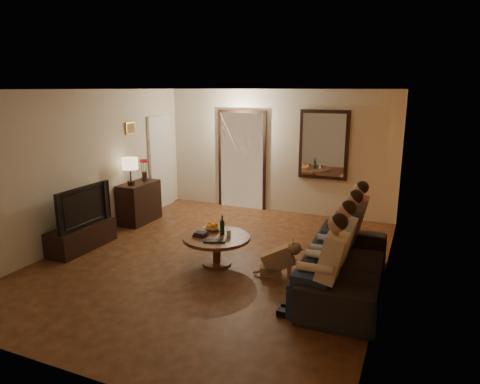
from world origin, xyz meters
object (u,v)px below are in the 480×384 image
at_px(tv, 79,206).
at_px(laptop, 214,242).
at_px(coffee_table, 217,250).
at_px(table_lamp, 130,171).
at_px(person_c, 344,239).
at_px(bowl, 212,228).
at_px(dresser, 139,202).
at_px(person_d, 351,226).
at_px(person_b, 336,254).
at_px(sofa, 347,266).
at_px(wine_bottle, 222,225).
at_px(tv_stand, 82,237).
at_px(dog, 278,258).
at_px(person_a, 326,272).

bearing_deg(tv, laptop, -89.57).
bearing_deg(coffee_table, table_lamp, 155.25).
relative_size(person_c, bowl, 4.63).
bearing_deg(bowl, table_lamp, 158.29).
relative_size(dresser, person_d, 0.75).
xyz_separation_m(person_b, laptop, (-1.76, 0.10, -0.14)).
height_order(dresser, sofa, dresser).
height_order(sofa, wine_bottle, wine_bottle).
relative_size(bowl, laptop, 0.79).
bearing_deg(person_c, coffee_table, -173.34).
relative_size(person_d, coffee_table, 1.18).
xyz_separation_m(dresser, sofa, (4.31, -1.39, -0.06)).
xyz_separation_m(wine_bottle, laptop, (0.05, -0.38, -0.14)).
bearing_deg(table_lamp, tv_stand, -90.00).
bearing_deg(table_lamp, person_d, -3.68).
xyz_separation_m(dresser, coffee_table, (2.36, -1.31, -0.18)).
bearing_deg(bowl, dog, -12.63).
relative_size(person_a, coffee_table, 1.18).
relative_size(dog, coffee_table, 0.55).
relative_size(tv, dog, 2.08).
bearing_deg(tv_stand, person_b, -1.15).
bearing_deg(person_a, dresser, 151.47).
relative_size(table_lamp, laptop, 1.64).
bearing_deg(tv, person_d, -75.18).
distance_m(table_lamp, tv_stand, 1.64).
xyz_separation_m(tv, sofa, (4.31, 0.22, -0.40)).
bearing_deg(sofa, dresser, 69.78).
xyz_separation_m(sofa, coffee_table, (-1.96, 0.08, -0.12)).
bearing_deg(tv_stand, tv, 90.00).
xyz_separation_m(dresser, person_a, (4.21, -2.29, 0.20)).
height_order(table_lamp, wine_bottle, table_lamp).
distance_m(tv, coffee_table, 2.43).
distance_m(tv, dog, 3.39).
bearing_deg(person_c, person_b, -90.00).
xyz_separation_m(person_d, bowl, (-2.04, -0.60, -0.12)).
height_order(dresser, tv_stand, dresser).
bearing_deg(person_a, tv, 170.77).
relative_size(dog, laptop, 1.70).
distance_m(person_d, dog, 1.26).
bearing_deg(laptop, table_lamp, 129.85).
bearing_deg(laptop, person_b, -24.43).
height_order(person_c, wine_bottle, person_c).
height_order(person_a, dog, person_a).
relative_size(person_d, dog, 2.14).
distance_m(dresser, person_d, 4.25).
bearing_deg(person_c, sofa, -71.57).
height_order(tv_stand, tv, tv).
bearing_deg(person_d, wine_bottle, -158.35).
relative_size(dresser, coffee_table, 0.88).
bearing_deg(dog, person_b, -36.82).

